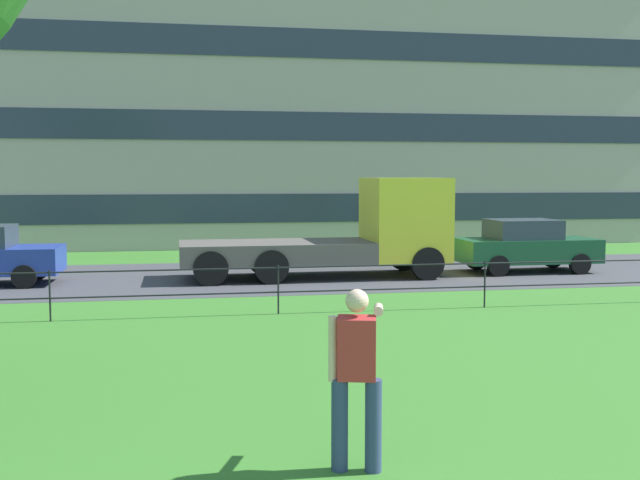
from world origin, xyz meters
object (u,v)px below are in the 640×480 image
(person_thrower, at_px, (357,373))
(apartment_building_background, at_px, (314,67))
(car_dark_green_center, at_px, (526,245))
(flatbed_truck_left, at_px, (354,233))

(person_thrower, xyz_separation_m, apartment_building_background, (4.73, 29.95, 7.10))
(car_dark_green_center, height_order, apartment_building_background, apartment_building_background)
(flatbed_truck_left, bearing_deg, person_thrower, -102.56)
(person_thrower, bearing_deg, car_dark_green_center, 59.18)
(apartment_building_background, bearing_deg, flatbed_truck_left, -95.90)
(flatbed_truck_left, distance_m, car_dark_green_center, 5.20)
(person_thrower, height_order, flatbed_truck_left, flatbed_truck_left)
(apartment_building_background, bearing_deg, person_thrower, -98.98)
(car_dark_green_center, bearing_deg, flatbed_truck_left, -178.87)
(person_thrower, distance_m, flatbed_truck_left, 14.02)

